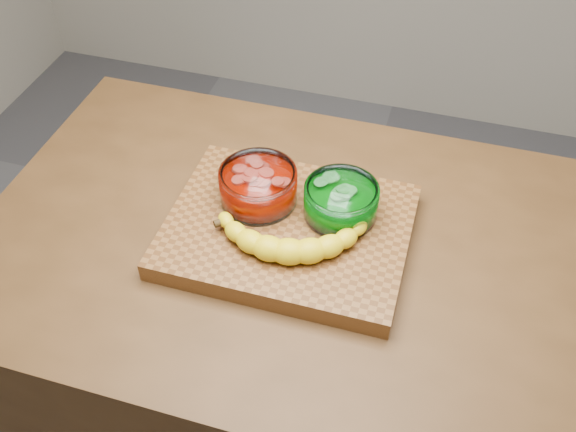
# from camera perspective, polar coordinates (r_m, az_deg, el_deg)

# --- Properties ---
(counter) EXTENTS (1.20, 0.80, 0.90)m
(counter) POSITION_cam_1_polar(r_m,az_deg,el_deg) (1.59, 0.00, -13.02)
(counter) COLOR #503218
(counter) RESTS_ON ground
(cutting_board) EXTENTS (0.45, 0.35, 0.04)m
(cutting_board) POSITION_cam_1_polar(r_m,az_deg,el_deg) (1.21, 0.00, -1.33)
(cutting_board) COLOR brown
(cutting_board) RESTS_ON counter
(bowl_red) EXTENTS (0.15, 0.15, 0.07)m
(bowl_red) POSITION_cam_1_polar(r_m,az_deg,el_deg) (1.22, -2.65, 2.64)
(bowl_red) COLOR white
(bowl_red) RESTS_ON cutting_board
(bowl_green) EXTENTS (0.14, 0.14, 0.07)m
(bowl_green) POSITION_cam_1_polar(r_m,az_deg,el_deg) (1.20, 4.73, 1.31)
(bowl_green) COLOR white
(bowl_green) RESTS_ON cutting_board
(banana) EXTENTS (0.31, 0.16, 0.04)m
(banana) POSITION_cam_1_polar(r_m,az_deg,el_deg) (1.15, 0.03, -1.47)
(banana) COLOR yellow
(banana) RESTS_ON cutting_board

